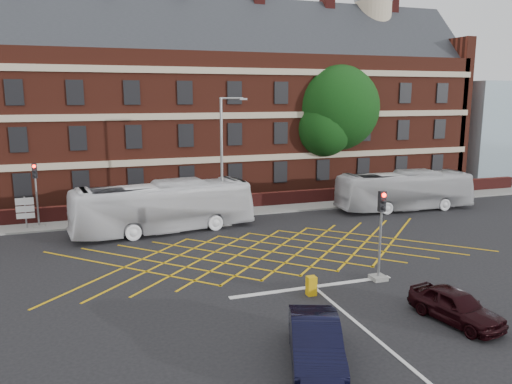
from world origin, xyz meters
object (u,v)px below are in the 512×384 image
object	(u,v)px
bus_left	(164,207)
bus_right	(404,191)
traffic_light_near	(380,244)
deciduous_tree	(335,114)
utility_cabinet	(311,286)
street_lamp	(223,183)
traffic_light_far	(37,202)
car_navy	(315,342)
car_maroon	(456,306)
direction_signs	(25,209)

from	to	relation	value
bus_left	bus_right	size ratio (longest dim) A/B	1.09
traffic_light_near	bus_left	bearing A→B (deg)	124.98
deciduous_tree	utility_cabinet	distance (m)	25.22
street_lamp	utility_cabinet	size ratio (longest dim) A/B	9.96
street_lamp	deciduous_tree	bearing A→B (deg)	33.20
traffic_light_near	traffic_light_far	size ratio (longest dim) A/B	1.00
utility_cabinet	car_navy	bearing A→B (deg)	-113.67
car_navy	street_lamp	xyz separation A→B (m)	(1.82, 18.21, 2.13)
car_maroon	deciduous_tree	bearing A→B (deg)	61.86
car_navy	car_maroon	bearing A→B (deg)	29.45
car_navy	utility_cabinet	size ratio (longest dim) A/B	5.33
traffic_light_near	car_navy	bearing A→B (deg)	-135.97
traffic_light_far	utility_cabinet	xyz separation A→B (m)	(12.22, -16.04, -1.34)
traffic_light_near	deciduous_tree	bearing A→B (deg)	68.11
street_lamp	utility_cabinet	world-z (taller)	street_lamp
bus_right	street_lamp	xyz separation A→B (m)	(-14.23, 0.07, 1.40)
bus_right	traffic_light_far	bearing A→B (deg)	86.98
bus_left	traffic_light_near	bearing A→B (deg)	-152.11
car_maroon	direction_signs	size ratio (longest dim) A/B	1.74
direction_signs	utility_cabinet	size ratio (longest dim) A/B	2.59
car_navy	deciduous_tree	distance (m)	30.67
car_navy	traffic_light_near	bearing A→B (deg)	64.10
car_maroon	utility_cabinet	world-z (taller)	car_maroon
utility_cabinet	traffic_light_near	bearing A→B (deg)	9.80
traffic_light_far	direction_signs	size ratio (longest dim) A/B	1.94
bus_right	deciduous_tree	bearing A→B (deg)	15.65
bus_left	car_navy	world-z (taller)	bus_left
car_maroon	traffic_light_near	xyz separation A→B (m)	(-0.34, 4.82, 1.11)
bus_left	traffic_light_far	world-z (taller)	traffic_light_far
bus_left	car_maroon	world-z (taller)	bus_left
car_navy	direction_signs	xyz separation A→B (m)	(-10.65, 20.96, 0.63)
direction_signs	traffic_light_near	bearing A→B (deg)	-42.01
bus_left	car_maroon	distance (m)	18.84
utility_cabinet	direction_signs	bearing A→B (deg)	129.44
traffic_light_near	traffic_light_far	xyz separation A→B (m)	(-16.01, 15.39, 0.00)
bus_left	deciduous_tree	xyz separation A→B (m)	(16.56, 8.62, 5.38)
bus_left	car_maroon	size ratio (longest dim) A/B	3.02
bus_left	utility_cabinet	distance (m)	13.38
car_navy	street_lamp	world-z (taller)	street_lamp
bus_right	car_navy	bearing A→B (deg)	142.35
deciduous_tree	traffic_light_far	distance (m)	25.33
bus_right	car_maroon	world-z (taller)	bus_right
bus_left	deciduous_tree	world-z (taller)	deciduous_tree
street_lamp	bus_left	bearing A→B (deg)	-173.84
direction_signs	bus_right	bearing A→B (deg)	-6.02
bus_left	direction_signs	bearing A→B (deg)	62.16
bus_right	deciduous_tree	world-z (taller)	deciduous_tree
bus_left	bus_right	bearing A→B (deg)	-95.93
bus_left	car_navy	xyz separation A→B (m)	(2.23, -17.77, -0.86)
traffic_light_far	deciduous_tree	bearing A→B (deg)	11.92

